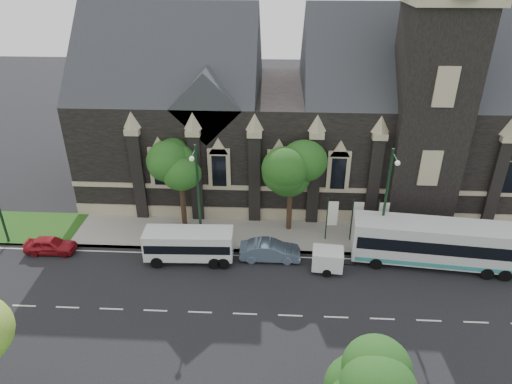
# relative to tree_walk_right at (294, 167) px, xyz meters

# --- Properties ---
(ground) EXTENTS (160.00, 160.00, 0.00)m
(ground) POSITION_rel_tree_walk_right_xyz_m (-3.21, -10.71, -5.82)
(ground) COLOR black
(ground) RESTS_ON ground
(sidewalk) EXTENTS (80.00, 5.00, 0.15)m
(sidewalk) POSITION_rel_tree_walk_right_xyz_m (-3.21, -1.21, -5.74)
(sidewalk) COLOR gray
(sidewalk) RESTS_ON ground
(museum) EXTENTS (40.00, 17.70, 29.90)m
(museum) POSITION_rel_tree_walk_right_xyz_m (1.90, 8.07, 2.35)
(museum) COLOR black
(museum) RESTS_ON ground
(tree_walk_right) EXTENTS (4.08, 4.08, 7.80)m
(tree_walk_right) POSITION_rel_tree_walk_right_xyz_m (0.00, 0.00, 0.00)
(tree_walk_right) COLOR black
(tree_walk_right) RESTS_ON ground
(tree_walk_left) EXTENTS (3.91, 3.91, 7.64)m
(tree_walk_left) POSITION_rel_tree_walk_right_xyz_m (-9.01, -0.01, -0.08)
(tree_walk_left) COLOR black
(tree_walk_left) RESTS_ON ground
(street_lamp_near) EXTENTS (0.36, 1.88, 9.00)m
(street_lamp_near) POSITION_rel_tree_walk_right_xyz_m (6.79, -3.62, -0.71)
(street_lamp_near) COLOR black
(street_lamp_near) RESTS_ON ground
(street_lamp_mid) EXTENTS (0.36, 1.88, 9.00)m
(street_lamp_mid) POSITION_rel_tree_walk_right_xyz_m (-7.21, -3.62, -0.71)
(street_lamp_mid) COLOR black
(street_lamp_mid) RESTS_ON ground
(banner_flag_left) EXTENTS (0.90, 0.10, 4.00)m
(banner_flag_left) POSITION_rel_tree_walk_right_xyz_m (3.08, -1.71, -3.43)
(banner_flag_left) COLOR black
(banner_flag_left) RESTS_ON ground
(banner_flag_center) EXTENTS (0.90, 0.10, 4.00)m
(banner_flag_center) POSITION_rel_tree_walk_right_xyz_m (5.08, -1.71, -3.43)
(banner_flag_center) COLOR black
(banner_flag_center) RESTS_ON ground
(banner_flag_right) EXTENTS (0.90, 0.10, 4.00)m
(banner_flag_right) POSITION_rel_tree_walk_right_xyz_m (7.08, -1.71, -3.43)
(banner_flag_right) COLOR black
(banner_flag_right) RESTS_ON ground
(tour_coach) EXTENTS (12.38, 3.84, 3.55)m
(tour_coach) POSITION_rel_tree_walk_right_xyz_m (10.66, -4.51, -3.88)
(tour_coach) COLOR silver
(tour_coach) RESTS_ON ground
(shuttle_bus) EXTENTS (6.78, 2.57, 2.59)m
(shuttle_bus) POSITION_rel_tree_walk_right_xyz_m (-7.88, -4.94, -4.31)
(shuttle_bus) COLOR silver
(shuttle_bus) RESTS_ON ground
(box_trailer) EXTENTS (3.33, 1.96, 1.75)m
(box_trailer) POSITION_rel_tree_walk_right_xyz_m (2.59, -5.66, -4.83)
(box_trailer) COLOR silver
(box_trailer) RESTS_ON ground
(sedan) EXTENTS (4.68, 1.65, 1.54)m
(sedan) POSITION_rel_tree_walk_right_xyz_m (-1.71, -4.51, -5.05)
(sedan) COLOR slate
(sedan) RESTS_ON ground
(car_far_red) EXTENTS (4.00, 1.66, 1.35)m
(car_far_red) POSITION_rel_tree_walk_right_xyz_m (-19.10, -4.51, -5.14)
(car_far_red) COLOR maroon
(car_far_red) RESTS_ON ground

